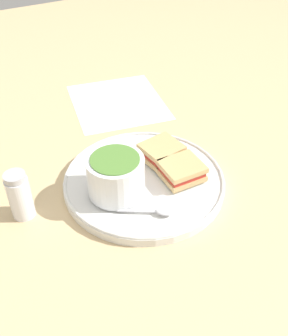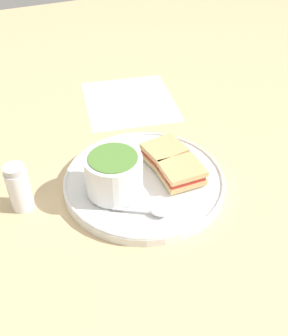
{
  "view_description": "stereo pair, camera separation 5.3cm",
  "coord_description": "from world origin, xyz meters",
  "px_view_note": "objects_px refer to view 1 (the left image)",
  "views": [
    {
      "loc": [
        -0.28,
        -0.5,
        0.51
      ],
      "look_at": [
        0.0,
        0.0,
        0.04
      ],
      "focal_mm": 42.0,
      "sensor_mm": 36.0,
      "label": 1
    },
    {
      "loc": [
        -0.23,
        -0.52,
        0.51
      ],
      "look_at": [
        0.0,
        0.0,
        0.04
      ],
      "focal_mm": 42.0,
      "sensor_mm": 36.0,
      "label": 2
    }
  ],
  "objects_px": {
    "spoon": "(161,211)",
    "salt_shaker": "(20,195)",
    "sandwich_half_far": "(162,152)",
    "soup_bowl": "(116,175)",
    "sandwich_half_near": "(182,170)"
  },
  "relations": [
    {
      "from": "salt_shaker",
      "to": "sandwich_half_far",
      "type": "bearing_deg",
      "value": -0.74
    },
    {
      "from": "sandwich_half_near",
      "to": "sandwich_half_far",
      "type": "xyz_separation_m",
      "value": [
        -0.0,
        0.07,
        0.0
      ]
    },
    {
      "from": "soup_bowl",
      "to": "sandwich_half_far",
      "type": "relative_size",
      "value": 1.25
    },
    {
      "from": "soup_bowl",
      "to": "sandwich_half_near",
      "type": "bearing_deg",
      "value": -11.21
    },
    {
      "from": "soup_bowl",
      "to": "salt_shaker",
      "type": "bearing_deg",
      "value": 163.4
    },
    {
      "from": "sandwich_half_near",
      "to": "sandwich_half_far",
      "type": "relative_size",
      "value": 0.93
    },
    {
      "from": "sandwich_half_near",
      "to": "sandwich_half_far",
      "type": "bearing_deg",
      "value": 91.72
    },
    {
      "from": "spoon",
      "to": "sandwich_half_far",
      "type": "relative_size",
      "value": 1.12
    },
    {
      "from": "spoon",
      "to": "sandwich_half_far",
      "type": "xyz_separation_m",
      "value": [
        0.08,
        0.13,
        0.01
      ]
    },
    {
      "from": "sandwich_half_far",
      "to": "salt_shaker",
      "type": "bearing_deg",
      "value": 179.26
    },
    {
      "from": "sandwich_half_far",
      "to": "salt_shaker",
      "type": "xyz_separation_m",
      "value": [
        -0.29,
        0.0,
        0.01
      ]
    },
    {
      "from": "spoon",
      "to": "salt_shaker",
      "type": "relative_size",
      "value": 1.0
    },
    {
      "from": "spoon",
      "to": "sandwich_half_far",
      "type": "bearing_deg",
      "value": 90.44
    },
    {
      "from": "sandwich_half_near",
      "to": "salt_shaker",
      "type": "xyz_separation_m",
      "value": [
        -0.29,
        0.07,
        0.01
      ]
    },
    {
      "from": "soup_bowl",
      "to": "sandwich_half_far",
      "type": "height_order",
      "value": "soup_bowl"
    }
  ]
}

